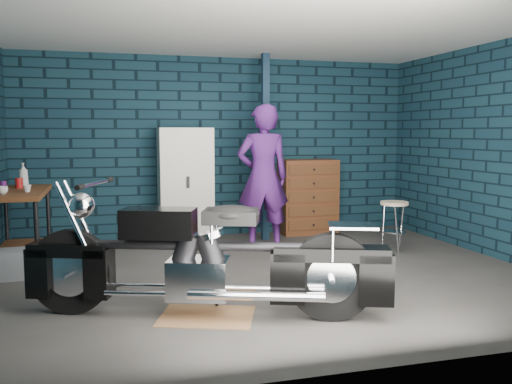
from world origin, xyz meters
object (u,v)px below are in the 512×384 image
(workbench, at_px, (20,229))
(tool_chest, at_px, (308,197))
(person, at_px, (263,177))
(motorcycle, at_px, (206,250))
(locker, at_px, (185,184))
(storage_bin, at_px, (17,264))
(shop_stool, at_px, (394,227))

(workbench, height_order, tool_chest, tool_chest)
(workbench, height_order, person, person)
(motorcycle, relative_size, locker, 1.61)
(storage_bin, height_order, tool_chest, tool_chest)
(storage_bin, xyz_separation_m, tool_chest, (3.99, 1.61, 0.42))
(storage_bin, distance_m, tool_chest, 4.32)
(workbench, distance_m, shop_stool, 4.66)
(storage_bin, xyz_separation_m, shop_stool, (4.62, 0.08, 0.18))
(motorcycle, bearing_deg, locker, 104.72)
(shop_stool, bearing_deg, storage_bin, -179.03)
(locker, relative_size, tool_chest, 1.42)
(motorcycle, height_order, shop_stool, motorcycle)
(storage_bin, height_order, locker, locker)
(person, height_order, storage_bin, person)
(workbench, relative_size, locker, 0.85)
(workbench, xyz_separation_m, person, (3.03, 0.27, 0.52))
(locker, bearing_deg, workbench, -152.08)
(workbench, distance_m, locker, 2.40)
(person, bearing_deg, shop_stool, 159.86)
(workbench, xyz_separation_m, shop_stool, (4.64, -0.42, -0.12))
(motorcycle, distance_m, locker, 3.42)
(person, distance_m, tool_chest, 1.35)
(tool_chest, xyz_separation_m, shop_stool, (0.63, -1.53, -0.24))
(workbench, distance_m, person, 3.09)
(shop_stool, bearing_deg, person, 156.60)
(person, relative_size, locker, 1.19)
(workbench, distance_m, motorcycle, 2.91)
(workbench, distance_m, tool_chest, 4.16)
(motorcycle, relative_size, person, 1.36)
(motorcycle, height_order, storage_bin, motorcycle)
(person, xyz_separation_m, shop_stool, (1.60, -0.69, -0.64))
(workbench, relative_size, tool_chest, 1.21)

